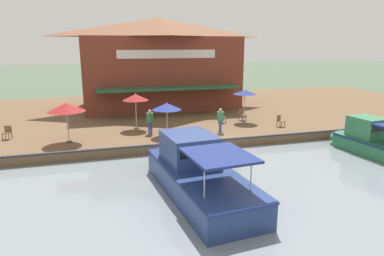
% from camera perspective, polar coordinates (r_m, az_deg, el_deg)
% --- Properties ---
extents(ground_plane, '(220.00, 220.00, 0.00)m').
position_cam_1_polar(ground_plane, '(21.25, 2.44, -3.90)').
color(ground_plane, '#4C5B47').
extents(quay_deck, '(22.00, 56.00, 0.60)m').
position_cam_1_polar(quay_deck, '(31.47, -3.99, 2.43)').
color(quay_deck, brown).
rests_on(quay_deck, ground).
extents(quay_edge_fender, '(0.20, 50.40, 0.10)m').
position_cam_1_polar(quay_edge_fender, '(21.15, 2.38, -2.15)').
color(quay_edge_fender, '#2D2D33').
rests_on(quay_edge_fender, quay_deck).
extents(waterfront_restaurant, '(9.93, 14.68, 8.30)m').
position_cam_1_polar(waterfront_restaurant, '(33.22, -5.56, 10.84)').
color(waterfront_restaurant, brown).
rests_on(waterfront_restaurant, quay_deck).
extents(patio_umbrella_far_corner, '(1.80, 1.80, 2.52)m').
position_cam_1_polar(patio_umbrella_far_corner, '(24.28, -9.40, 5.06)').
color(patio_umbrella_far_corner, '#B7B7B7').
rests_on(patio_umbrella_far_corner, quay_deck).
extents(patio_umbrella_back_row, '(1.77, 1.77, 2.51)m').
position_cam_1_polar(patio_umbrella_back_row, '(26.55, 8.81, 5.90)').
color(patio_umbrella_back_row, '#B7B7B7').
rests_on(patio_umbrella_back_row, quay_deck).
extents(patio_umbrella_by_entrance, '(1.88, 1.88, 2.20)m').
position_cam_1_polar(patio_umbrella_by_entrance, '(22.22, -4.23, 3.59)').
color(patio_umbrella_by_entrance, '#B7B7B7').
rests_on(patio_umbrella_by_entrance, quay_deck).
extents(patio_umbrella_mid_patio_right, '(2.23, 2.23, 2.48)m').
position_cam_1_polar(patio_umbrella_mid_patio_right, '(21.91, -20.22, 3.27)').
color(patio_umbrella_mid_patio_right, '#B7B7B7').
rests_on(patio_umbrella_mid_patio_right, quay_deck).
extents(cafe_chair_under_first_umbrella, '(0.56, 0.56, 0.85)m').
position_cam_1_polar(cafe_chair_under_first_umbrella, '(27.44, 8.32, 2.31)').
color(cafe_chair_under_first_umbrella, brown).
rests_on(cafe_chair_under_first_umbrella, quay_deck).
extents(cafe_chair_far_corner_seat, '(0.53, 0.53, 0.85)m').
position_cam_1_polar(cafe_chair_far_corner_seat, '(24.56, -28.42, -0.55)').
color(cafe_chair_far_corner_seat, brown).
rests_on(cafe_chair_far_corner_seat, quay_deck).
extents(cafe_chair_facing_river, '(0.59, 0.59, 0.85)m').
position_cam_1_polar(cafe_chair_facing_river, '(25.76, 14.48, 1.27)').
color(cafe_chair_facing_river, brown).
rests_on(cafe_chair_facing_river, quay_deck).
extents(cafe_chair_back_row_seat, '(0.55, 0.55, 0.85)m').
position_cam_1_polar(cafe_chair_back_row_seat, '(26.23, 4.96, 1.88)').
color(cafe_chair_back_row_seat, brown).
rests_on(cafe_chair_back_row_seat, quay_deck).
extents(person_mid_patio, '(0.46, 0.46, 1.64)m').
position_cam_1_polar(person_mid_patio, '(23.01, -7.01, 1.55)').
color(person_mid_patio, '#2D5193').
rests_on(person_mid_patio, quay_deck).
extents(person_at_quay_edge, '(0.47, 0.47, 1.65)m').
position_cam_1_polar(person_at_quay_edge, '(23.27, 4.76, 1.77)').
color(person_at_quay_edge, '#2D5193').
rests_on(person_at_quay_edge, quay_deck).
extents(motorboat_fourth_along, '(5.99, 2.48, 2.13)m').
position_cam_1_polar(motorboat_fourth_along, '(23.12, 27.43, -1.90)').
color(motorboat_fourth_along, '#287047').
rests_on(motorboat_fourth_along, river_water).
extents(motorboat_far_downstream, '(8.96, 3.38, 2.44)m').
position_cam_1_polar(motorboat_far_downstream, '(15.51, 0.09, -7.03)').
color(motorboat_far_downstream, navy).
rests_on(motorboat_far_downstream, river_water).
extents(tree_upstream_bank, '(4.57, 4.35, 6.70)m').
position_cam_1_polar(tree_upstream_bank, '(38.26, -8.75, 11.40)').
color(tree_upstream_bank, brown).
rests_on(tree_upstream_bank, quay_deck).
extents(tree_behind_restaurant, '(4.05, 3.85, 6.04)m').
position_cam_1_polar(tree_behind_restaurant, '(40.05, -0.82, 11.07)').
color(tree_behind_restaurant, brown).
rests_on(tree_behind_restaurant, quay_deck).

